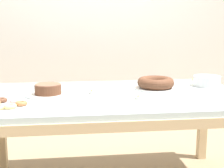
{
  "coord_description": "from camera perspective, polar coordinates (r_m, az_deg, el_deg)",
  "views": [
    {
      "loc": [
        -0.27,
        -2.11,
        1.19
      ],
      "look_at": [
        0.0,
        0.06,
        0.79
      ],
      "focal_mm": 50.0,
      "sensor_mm": 36.0,
      "label": 1
    }
  ],
  "objects": [
    {
      "name": "wall_back",
      "position": [
        3.65,
        -2.97,
        12.19
      ],
      "size": [
        8.0,
        0.1,
        2.6
      ],
      "primitive_type": "cube",
      "color": "white",
      "rests_on": "ground"
    },
    {
      "name": "dining_table",
      "position": [
        2.2,
        0.09,
        -3.73
      ],
      "size": [
        1.89,
        1.07,
        0.73
      ],
      "color": "silver",
      "rests_on": "ground"
    },
    {
      "name": "cake_chocolate_round",
      "position": [
        2.16,
        -11.61,
        -1.25
      ],
      "size": [
        0.31,
        0.31,
        0.08
      ],
      "color": "white",
      "rests_on": "dining_table"
    },
    {
      "name": "cake_golden_bundt",
      "position": [
        2.36,
        7.99,
        0.09
      ],
      "size": [
        0.31,
        0.31,
        0.09
      ],
      "color": "white",
      "rests_on": "dining_table"
    },
    {
      "name": "pastry_platter",
      "position": [
        1.91,
        -19.09,
        -3.76
      ],
      "size": [
        0.36,
        0.36,
        0.04
      ],
      "color": "white",
      "rests_on": "dining_table"
    },
    {
      "name": "plate_stack",
      "position": [
        2.58,
        16.94,
        0.55
      ],
      "size": [
        0.21,
        0.21,
        0.08
      ],
      "color": "white",
      "rests_on": "dining_table"
    },
    {
      "name": "tealight_right_edge",
      "position": [
        2.02,
        4.78,
        -2.52
      ],
      "size": [
        0.04,
        0.04,
        0.04
      ],
      "color": "silver",
      "rests_on": "dining_table"
    },
    {
      "name": "tealight_near_front",
      "position": [
        2.19,
        -3.78,
        -1.49
      ],
      "size": [
        0.04,
        0.04,
        0.04
      ],
      "color": "silver",
      "rests_on": "dining_table"
    },
    {
      "name": "tealight_left_edge",
      "position": [
        2.71,
        14.46,
        0.52
      ],
      "size": [
        0.04,
        0.04,
        0.04
      ],
      "color": "silver",
      "rests_on": "dining_table"
    }
  ]
}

